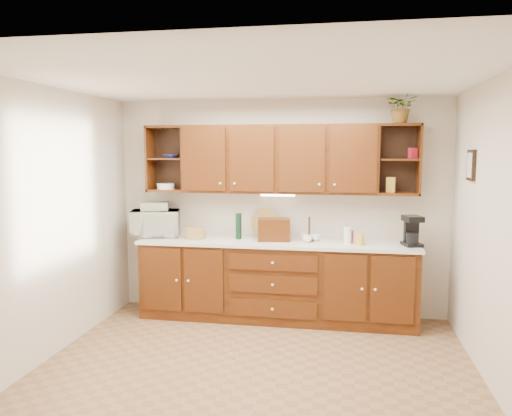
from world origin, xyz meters
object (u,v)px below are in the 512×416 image
at_px(microwave, 155,223).
at_px(coffee_maker, 412,231).
at_px(bread_box, 274,230).
at_px(potted_plant, 402,107).

xyz_separation_m(microwave, coffee_maker, (3.04, -0.10, 0.00)).
distance_m(bread_box, potted_plant, 1.99).
height_order(microwave, bread_box, microwave).
xyz_separation_m(bread_box, coffee_maker, (1.55, -0.04, 0.03)).
xyz_separation_m(bread_box, potted_plant, (1.41, 0.06, 1.40)).
height_order(microwave, potted_plant, potted_plant).
distance_m(microwave, coffee_maker, 3.04).
xyz_separation_m(microwave, potted_plant, (2.89, -0.00, 1.37)).
bearing_deg(bread_box, microwave, 169.21).
distance_m(microwave, bread_box, 1.49).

